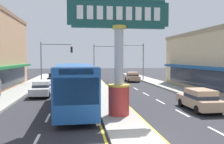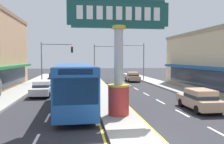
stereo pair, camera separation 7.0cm
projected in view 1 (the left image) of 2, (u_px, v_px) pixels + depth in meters
The scene contains 15 objects.
ground_plane at pixel (135, 140), 10.87m from camera, with size 160.00×160.00×0.00m, color #28282D.
median_strip at pixel (100, 89), 28.66m from camera, with size 2.33×52.00×0.14m, color gray.
sidewalk_left at pixel (16, 93), 25.39m from camera, with size 2.81×60.00×0.18m, color #9E9B93.
sidewalk_right at pixel (179, 89), 27.97m from camera, with size 2.81×60.00×0.18m, color #9E9B93.
lane_markings at pixel (101, 91), 27.33m from camera, with size 9.07×52.00×0.01m.
district_sign at pixel (119, 59), 14.99m from camera, with size 6.40×1.40×7.30m.
traffic_light_left_side at pixel (53, 55), 36.44m from camera, with size 4.86×0.46×6.20m.
traffic_light_right_side at pixel (133, 55), 39.14m from camera, with size 4.86×0.46×6.20m.
traffic_light_median_far at pixel (102, 56), 42.31m from camera, with size 4.20×0.46×6.20m.
sedan_near_right_lane at pixel (132, 77), 38.49m from camera, with size 1.91×4.34×1.53m.
sedan_far_right_lane at pixel (42, 88), 23.64m from camera, with size 1.93×4.35×1.53m.
bus_near_left_lane at pixel (75, 84), 17.54m from camera, with size 2.86×11.27×3.26m.
sedan_mid_left_lane at pixel (55, 78), 36.04m from camera, with size 1.90×4.33×1.53m.
sedan_far_left_oncoming at pixel (200, 99), 17.14m from camera, with size 1.91×4.34×1.53m.
sedan_kerb_right at pixel (76, 84), 27.54m from camera, with size 1.96×4.36×1.53m.
Camera 1 is at (-2.55, -10.42, 3.74)m, focal length 38.14 mm.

